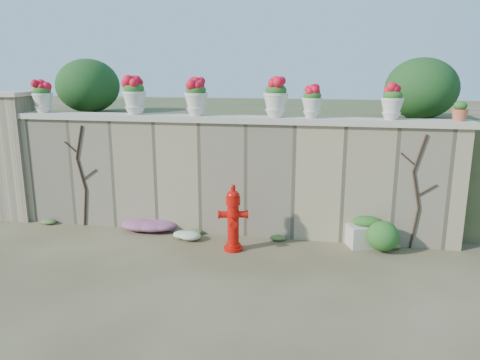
% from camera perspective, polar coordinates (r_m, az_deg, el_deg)
% --- Properties ---
extents(ground, '(80.00, 80.00, 0.00)m').
position_cam_1_polar(ground, '(7.03, -5.18, -11.05)').
color(ground, '#493D24').
rests_on(ground, ground).
extents(stone_wall, '(8.00, 0.40, 2.00)m').
position_cam_1_polar(stone_wall, '(8.35, -1.85, 0.26)').
color(stone_wall, '#968764').
rests_on(stone_wall, ground).
extents(wall_cap, '(8.10, 0.52, 0.10)m').
position_cam_1_polar(wall_cap, '(8.18, -1.91, 7.44)').
color(wall_cap, '#BEB3A1').
rests_on(wall_cap, stone_wall).
extents(gate_pillar, '(0.72, 0.72, 2.48)m').
position_cam_1_polar(gate_pillar, '(10.07, -25.55, 2.72)').
color(gate_pillar, '#968764').
rests_on(gate_pillar, ground).
extents(raised_fill, '(9.00, 6.00, 2.00)m').
position_cam_1_polar(raised_fill, '(11.43, 1.79, 3.87)').
color(raised_fill, '#384C23').
rests_on(raised_fill, ground).
extents(back_shrub_left, '(1.30, 1.30, 1.10)m').
position_cam_1_polar(back_shrub_left, '(10.43, -18.04, 10.87)').
color(back_shrub_left, '#143814').
rests_on(back_shrub_left, raised_fill).
extents(back_shrub_right, '(1.30, 1.30, 1.10)m').
position_cam_1_polar(back_shrub_right, '(9.25, 21.25, 10.36)').
color(back_shrub_right, '#143814').
rests_on(back_shrub_right, raised_fill).
extents(vine_left, '(0.60, 0.04, 1.91)m').
position_cam_1_polar(vine_left, '(9.14, -18.74, 0.63)').
color(vine_left, black).
rests_on(vine_left, ground).
extents(vine_right, '(0.60, 0.04, 1.91)m').
position_cam_1_polar(vine_right, '(8.05, 20.75, -1.20)').
color(vine_right, black).
rests_on(vine_right, ground).
extents(fire_hydrant, '(0.48, 0.34, 1.10)m').
position_cam_1_polar(fire_hydrant, '(7.58, -0.84, -4.63)').
color(fire_hydrant, '#C20E07').
rests_on(fire_hydrant, ground).
extents(planter_box, '(0.71, 0.56, 0.52)m').
position_cam_1_polar(planter_box, '(8.14, 15.19, -6.15)').
color(planter_box, '#BEB3A1').
rests_on(planter_box, ground).
extents(green_shrub, '(0.66, 0.60, 0.63)m').
position_cam_1_polar(green_shrub, '(7.92, 16.62, -6.23)').
color(green_shrub, '#1E5119').
rests_on(green_shrub, ground).
extents(magenta_clump, '(0.95, 0.63, 0.25)m').
position_cam_1_polar(magenta_clump, '(8.76, -10.76, -5.29)').
color(magenta_clump, '#D029AD').
rests_on(magenta_clump, ground).
extents(white_flowers, '(0.51, 0.41, 0.18)m').
position_cam_1_polar(white_flowers, '(8.21, -6.74, -6.69)').
color(white_flowers, white).
rests_on(white_flowers, ground).
extents(urn_pot_0, '(0.37, 0.37, 0.58)m').
position_cam_1_polar(urn_pot_0, '(9.56, -22.94, 9.30)').
color(urn_pot_0, beige).
rests_on(urn_pot_0, wall_cap).
extents(urn_pot_1, '(0.42, 0.42, 0.66)m').
position_cam_1_polar(urn_pot_1, '(8.67, -12.75, 9.96)').
color(urn_pot_1, beige).
rests_on(urn_pot_1, wall_cap).
extents(urn_pot_2, '(0.41, 0.41, 0.64)m').
position_cam_1_polar(urn_pot_2, '(8.28, -5.37, 9.99)').
color(urn_pot_2, beige).
rests_on(urn_pot_2, wall_cap).
extents(urn_pot_3, '(0.42, 0.42, 0.66)m').
position_cam_1_polar(urn_pot_3, '(7.99, 4.39, 9.96)').
color(urn_pot_3, beige).
rests_on(urn_pot_3, wall_cap).
extents(urn_pot_4, '(0.34, 0.34, 0.53)m').
position_cam_1_polar(urn_pot_4, '(7.94, 8.79, 9.38)').
color(urn_pot_4, beige).
rests_on(urn_pot_4, wall_cap).
extents(urn_pot_5, '(0.36, 0.36, 0.56)m').
position_cam_1_polar(urn_pot_5, '(7.99, 18.06, 9.00)').
color(urn_pot_5, beige).
rests_on(urn_pot_5, wall_cap).
extents(terracotta_pot, '(0.25, 0.25, 0.30)m').
position_cam_1_polar(terracotta_pot, '(8.18, 25.22, 7.50)').
color(terracotta_pot, '#C5563C').
rests_on(terracotta_pot, wall_cap).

